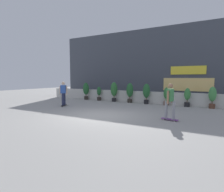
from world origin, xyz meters
The scene contains 13 objects.
ground_plane centered at (0.00, 0.00, 0.00)m, with size 48.00×48.00×0.00m, color #9E9B96.
planter_wall centered at (0.00, 6.00, 0.45)m, with size 18.00×0.40×0.90m, color beige.
building_backdrop centered at (0.00, 10.00, 3.25)m, with size 20.00×2.08×6.50m.
potted_plant_0 centered at (-5.02, 5.55, 0.90)m, with size 0.53×0.53×1.53m.
potted_plant_1 centered at (-3.61, 5.55, 0.64)m, with size 0.37×0.37×1.20m.
potted_plant_2 centered at (-2.12, 5.55, 0.94)m, with size 0.56×0.56×1.60m.
potted_plant_3 centered at (-0.69, 5.55, 0.91)m, with size 0.54×0.54×1.56m.
potted_plant_4 centered at (0.68, 5.55, 0.89)m, with size 0.52×0.52×1.52m.
potted_plant_5 centered at (2.17, 5.55, 0.70)m, with size 0.41×0.41×1.28m.
potted_plant_6 centered at (3.57, 5.55, 0.70)m, with size 0.40×0.40×1.27m.
potted_plant_7 centered at (5.07, 5.55, 0.80)m, with size 0.46×0.46×1.40m.
skater_far_left centered at (3.50, 0.70, 0.94)m, with size 0.82×0.55×1.70m.
skater_mid_plaza centered at (-3.93, 1.60, 0.94)m, with size 0.52×0.81×1.70m.
Camera 1 is at (5.38, -7.94, 1.94)m, focal length 30.01 mm.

